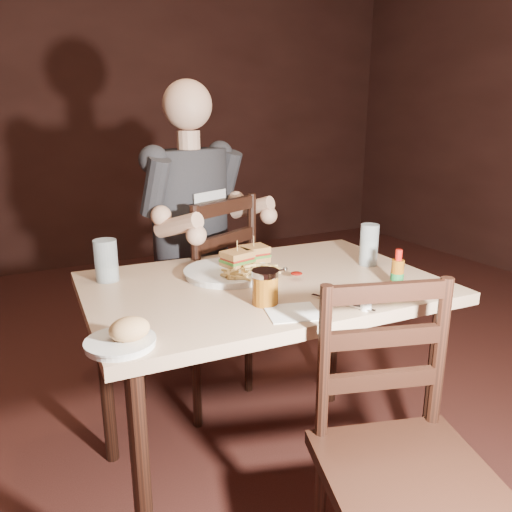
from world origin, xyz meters
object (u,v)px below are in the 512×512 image
glass_left (106,260)px  dinner_plate (228,273)px  chair_near (408,476)px  glass_right (369,245)px  chair_far (193,300)px  syrup_dispenser (265,287)px  hot_sauce (398,269)px  diner (197,195)px  side_plate (120,344)px  main_table (263,304)px

glass_left → dinner_plate: bearing=-21.0°
chair_near → glass_left: glass_left is taller
glass_right → chair_far: bearing=125.7°
glass_right → syrup_dispenser: (-0.55, -0.17, -0.03)m
hot_sauce → diner: bearing=112.0°
chair_far → diner: size_ratio=1.03×
glass_right → hot_sauce: (-0.10, -0.25, -0.01)m
diner → hot_sauce: bearing=-92.7°
chair_near → glass_right: glass_right is taller
diner → side_plate: size_ratio=5.60×
main_table → syrup_dispenser: (-0.10, -0.18, 0.14)m
side_plate → syrup_dispenser: bearing=9.7°
syrup_dispenser → side_plate: 0.47m
diner → glass_left: size_ratio=6.60×
syrup_dispenser → diner: bearing=86.4°
dinner_plate → syrup_dispenser: bearing=-94.1°
diner → chair_near: bearing=-113.3°
glass_left → diner: bearing=34.2°
main_table → hot_sauce: size_ratio=9.23×
main_table → chair_far: size_ratio=1.25×
chair_near → diner: (-0.03, 1.27, 0.54)m
side_plate → glass_left: bearing=80.5°
hot_sauce → syrup_dispenser: size_ratio=1.24×
main_table → glass_left: size_ratio=8.48×
chair_near → diner: diner is taller
diner → syrup_dispenser: size_ratio=8.91×
main_table → glass_left: glass_left is taller
glass_left → syrup_dispenser: size_ratio=1.35×
main_table → diner: 0.66m
glass_left → glass_right: 0.96m
main_table → hot_sauce: hot_sauce is taller
glass_right → side_plate: size_ratio=0.92×
chair_near → syrup_dispenser: bearing=123.5°
syrup_dispenser → side_plate: bearing=-166.4°
glass_right → glass_left: bearing=162.6°
dinner_plate → glass_right: bearing=-14.6°
chair_far → syrup_dispenser: 0.89m
chair_far → side_plate: chair_far is taller
diner → hot_sauce: (0.35, -0.86, -0.15)m
diner → side_plate: 1.04m
chair_near → chair_far: bearing=110.6°
chair_near → syrup_dispenser: 0.63m
syrup_dispenser → dinner_plate: bearing=89.7°
chair_near → glass_left: size_ratio=6.23×
diner → glass_left: diner is taller
chair_far → dinner_plate: bearing=58.7°
chair_far → chair_near: size_ratio=1.09×
diner → syrup_dispenser: 0.80m
glass_left → hot_sauce: size_ratio=1.09×
main_table → dinner_plate: bearing=121.5°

